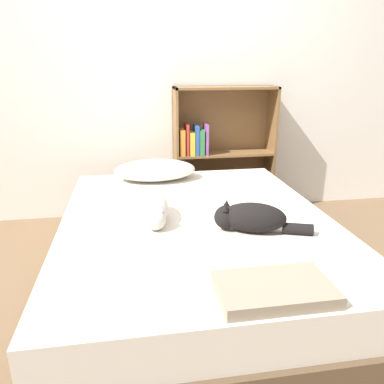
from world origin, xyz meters
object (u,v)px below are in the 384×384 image
(cat_light, at_px, (154,209))
(bookshelf, at_px, (219,150))
(cat_dark, at_px, (251,218))
(bed, at_px, (196,254))
(pillow, at_px, (155,170))

(cat_light, distance_m, bookshelf, 1.40)
(cat_dark, xyz_separation_m, bookshelf, (0.17, 1.46, 0.03))
(bed, xyz_separation_m, cat_light, (-0.24, -0.01, 0.31))
(bed, height_order, cat_light, cat_light)
(bed, relative_size, cat_dark, 4.01)
(cat_dark, bearing_deg, bookshelf, -78.05)
(cat_light, bearing_deg, cat_dark, 67.09)
(cat_light, relative_size, bookshelf, 0.46)
(cat_light, bearing_deg, bookshelf, 154.35)
(pillow, relative_size, cat_light, 1.16)
(pillow, distance_m, bookshelf, 0.74)
(cat_light, xyz_separation_m, bookshelf, (0.66, 1.23, 0.04))
(pillow, xyz_separation_m, bookshelf, (0.60, 0.44, 0.03))
(pillow, relative_size, cat_dark, 1.23)
(pillow, relative_size, bookshelf, 0.54)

